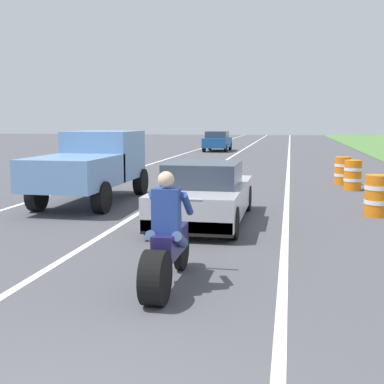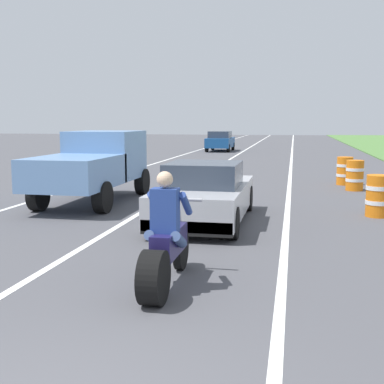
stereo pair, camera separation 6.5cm
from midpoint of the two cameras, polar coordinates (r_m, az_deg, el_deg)
The scene contains 10 objects.
lane_stripe_left_solid at distance 24.04m, azimuth -6.72°, elevation 2.56°, with size 0.14×120.00×0.01m, color white.
lane_stripe_right_solid at distance 22.91m, azimuth 10.73°, elevation 2.20°, with size 0.14×120.00×0.01m, color white.
lane_stripe_centre_dashed at distance 23.20m, azimuth 1.80°, elevation 2.41°, with size 0.14×120.00×0.01m, color white.
motorcycle_with_rider at distance 6.87m, azimuth -3.16°, elevation -6.19°, with size 0.70×2.21×1.62m.
sports_car_silver at distance 11.36m, azimuth 1.23°, elevation -0.31°, with size 1.84×4.30×1.37m.
pickup_truck_left_lane_light_blue at distance 14.43m, azimuth -11.29°, elevation 3.22°, with size 2.02×4.80×1.98m.
construction_barrel_nearest at distance 12.86m, azimuth 20.00°, elevation -0.38°, with size 0.58×0.58×1.00m.
construction_barrel_mid at distance 17.45m, azimuth 17.59°, elevation 1.83°, with size 0.58×0.58×1.00m.
construction_barrel_far at distance 18.90m, azimuth 16.55°, elevation 2.32°, with size 0.58×0.58×1.00m.
distant_car_far_ahead at distance 38.39m, azimuth 2.84°, elevation 5.79°, with size 1.80×4.00×1.50m.
Camera 1 is at (1.85, -2.80, 2.28)m, focal length 47.23 mm.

